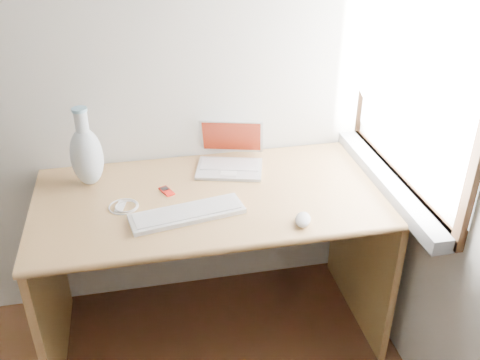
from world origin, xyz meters
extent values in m
cube|color=white|center=(1.75, 1.30, 1.32)|extent=(0.01, 0.90, 1.00)
cube|color=#9B9B9D|center=(1.69, 1.30, 0.79)|extent=(0.10, 0.96, 0.06)
cube|color=white|center=(1.67, 1.30, 1.35)|extent=(0.02, 0.84, 0.92)
cube|color=tan|center=(0.94, 1.37, 0.76)|extent=(1.46, 0.73, 0.03)
cube|color=tan|center=(0.23, 1.37, 0.37)|extent=(0.03, 0.69, 0.74)
cube|color=tan|center=(1.65, 1.37, 0.37)|extent=(0.03, 0.69, 0.74)
cube|color=tan|center=(0.94, 1.72, 0.49)|extent=(1.40, 0.03, 0.50)
cube|color=silver|center=(1.05, 1.56, 0.78)|extent=(0.33, 0.27, 0.01)
cube|color=silver|center=(1.05, 1.56, 0.79)|extent=(0.28, 0.18, 0.00)
cube|color=silver|center=(1.05, 1.66, 0.88)|extent=(0.30, 0.15, 0.18)
cube|color=maroon|center=(1.05, 1.66, 0.88)|extent=(0.27, 0.13, 0.16)
cube|color=white|center=(0.82, 1.23, 0.78)|extent=(0.46, 0.21, 0.02)
cube|color=silver|center=(0.82, 1.23, 0.79)|extent=(0.43, 0.17, 0.00)
ellipsoid|color=silver|center=(1.25, 1.09, 0.79)|extent=(0.09, 0.11, 0.03)
cube|color=red|center=(0.76, 1.43, 0.77)|extent=(0.07, 0.09, 0.01)
cube|color=black|center=(0.76, 1.43, 0.78)|extent=(0.04, 0.04, 0.00)
torus|color=white|center=(0.58, 1.35, 0.77)|extent=(0.14, 0.14, 0.01)
cube|color=white|center=(0.57, 1.35, 0.77)|extent=(0.05, 0.09, 0.01)
ellipsoid|color=silver|center=(0.45, 1.57, 0.90)|extent=(0.14, 0.14, 0.26)
cylinder|color=silver|center=(0.45, 1.57, 1.06)|extent=(0.05, 0.05, 0.10)
cylinder|color=#8AC2DD|center=(0.45, 1.57, 1.11)|extent=(0.06, 0.06, 0.01)
camera|label=1|loc=(0.68, -0.51, 1.93)|focal=40.00mm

